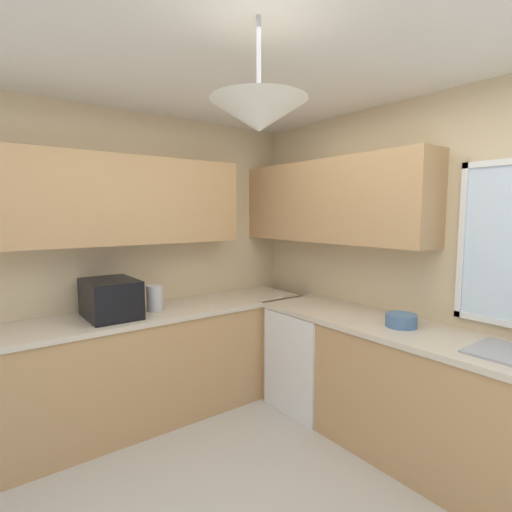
{
  "coord_description": "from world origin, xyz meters",
  "views": [
    {
      "loc": [
        1.43,
        -1.09,
        1.7
      ],
      "look_at": [
        -0.78,
        0.57,
        1.4
      ],
      "focal_mm": 27.59,
      "sensor_mm": 36.0,
      "label": 1
    }
  ],
  "objects_px": {
    "dishwasher": "(312,358)",
    "microwave": "(111,298)",
    "kettle": "(155,298)",
    "bowl": "(401,320)"
  },
  "relations": [
    {
      "from": "dishwasher",
      "to": "microwave",
      "type": "xyz_separation_m",
      "value": [
        -0.66,
        -1.52,
        0.62
      ]
    },
    {
      "from": "dishwasher",
      "to": "kettle",
      "type": "relative_size",
      "value": 4.06
    },
    {
      "from": "dishwasher",
      "to": "microwave",
      "type": "relative_size",
      "value": 1.79
    },
    {
      "from": "kettle",
      "to": "dishwasher",
      "type": "bearing_deg",
      "value": 61.42
    },
    {
      "from": "dishwasher",
      "to": "bowl",
      "type": "relative_size",
      "value": 4.02
    },
    {
      "from": "microwave",
      "to": "bowl",
      "type": "bearing_deg",
      "value": 46.06
    },
    {
      "from": "dishwasher",
      "to": "kettle",
      "type": "bearing_deg",
      "value": -118.58
    },
    {
      "from": "dishwasher",
      "to": "microwave",
      "type": "bearing_deg",
      "value": -113.47
    },
    {
      "from": "microwave",
      "to": "kettle",
      "type": "relative_size",
      "value": 2.26
    },
    {
      "from": "kettle",
      "to": "microwave",
      "type": "bearing_deg",
      "value": -93.32
    }
  ]
}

